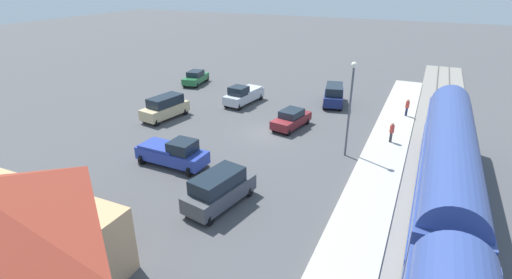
% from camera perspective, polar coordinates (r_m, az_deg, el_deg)
% --- Properties ---
extents(ground_plane, '(200.00, 200.00, 0.00)m').
position_cam_1_polar(ground_plane, '(33.86, 1.93, 0.97)').
color(ground_plane, '#4C4C4F').
extents(railway_track, '(4.80, 70.00, 0.30)m').
position_cam_1_polar(railway_track, '(31.63, 25.98, -3.10)').
color(railway_track, gray).
rests_on(railway_track, ground).
extents(platform, '(3.20, 46.00, 0.30)m').
position_cam_1_polar(platform, '(31.63, 18.85, -1.78)').
color(platform, '#B7B2A8').
rests_on(platform, ground).
extents(pedestrian_on_platform, '(0.36, 0.36, 1.71)m').
position_cam_1_polar(pedestrian_on_platform, '(32.89, 19.79, 1.22)').
color(pedestrian_on_platform, '#333338').
rests_on(pedestrian_on_platform, platform).
extents(pedestrian_waiting_far, '(0.36, 0.36, 1.71)m').
position_cam_1_polar(pedestrian_waiting_far, '(39.68, 21.85, 4.67)').
color(pedestrian_waiting_far, '#23284C').
rests_on(pedestrian_waiting_far, platform).
extents(pickup_blue, '(5.45, 2.59, 2.14)m').
position_cam_1_polar(pickup_blue, '(28.40, -12.40, -1.99)').
color(pickup_blue, '#283D9E').
rests_on(pickup_blue, ground).
extents(pickup_silver, '(2.60, 5.60, 2.14)m').
position_cam_1_polar(pickup_silver, '(41.43, -1.90, 6.77)').
color(pickup_silver, silver).
rests_on(pickup_silver, ground).
extents(sedan_green, '(2.50, 4.73, 1.74)m').
position_cam_1_polar(sedan_green, '(49.82, -9.09, 9.22)').
color(sedan_green, '#236638').
rests_on(sedan_green, ground).
extents(sedan_maroon, '(2.63, 4.76, 1.74)m').
position_cam_1_polar(sedan_maroon, '(34.89, 5.35, 3.13)').
color(sedan_maroon, maroon).
rests_on(sedan_maroon, ground).
extents(suv_charcoal, '(2.84, 5.18, 2.22)m').
position_cam_1_polar(suv_charcoal, '(23.14, -5.57, -7.43)').
color(suv_charcoal, '#47494F').
rests_on(suv_charcoal, ground).
extents(suv_tan, '(2.70, 5.15, 2.22)m').
position_cam_1_polar(suv_tan, '(38.09, -13.55, 4.77)').
color(suv_tan, '#C6B284').
rests_on(suv_tan, ground).
extents(suv_navy, '(2.97, 5.21, 2.22)m').
position_cam_1_polar(suv_navy, '(41.90, 11.65, 6.66)').
color(suv_navy, navy).
rests_on(suv_navy, ground).
extents(light_pole_near_platform, '(0.44, 0.44, 7.36)m').
position_cam_1_polar(light_pole_near_platform, '(28.87, 14.09, 6.04)').
color(light_pole_near_platform, '#515156').
rests_on(light_pole_near_platform, ground).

